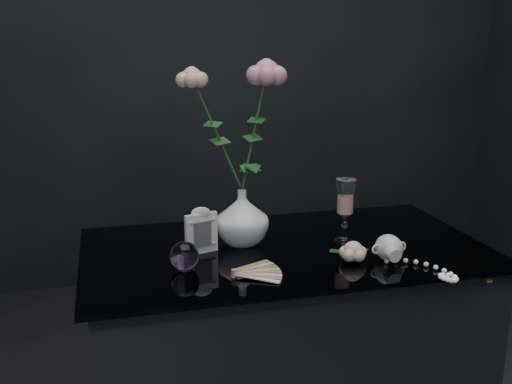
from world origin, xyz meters
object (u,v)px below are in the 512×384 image
object	(u,v)px
vase	(242,217)
paperweight	(184,256)
picture_frame	(201,230)
pearl_jar	(389,247)
loose_rose	(353,251)
wine_glass	(345,211)

from	to	relation	value
vase	paperweight	xyz separation A→B (m)	(-0.17, -0.14, -0.04)
picture_frame	pearl_jar	distance (m)	0.47
picture_frame	pearl_jar	world-z (taller)	picture_frame
loose_rose	pearl_jar	world-z (taller)	pearl_jar
wine_glass	loose_rose	size ratio (longest dim) A/B	1.15
paperweight	wine_glass	bearing A→B (deg)	11.04
paperweight	pearl_jar	size ratio (longest dim) A/B	0.29
wine_glass	pearl_jar	bearing A→B (deg)	-68.86
vase	wine_glass	distance (m)	0.27
wine_glass	paperweight	distance (m)	0.45
wine_glass	paperweight	bearing A→B (deg)	-168.96
vase	loose_rose	distance (m)	0.31
picture_frame	pearl_jar	bearing A→B (deg)	-36.89
picture_frame	paperweight	bearing A→B (deg)	-135.65
vase	wine_glass	world-z (taller)	wine_glass
wine_glass	paperweight	xyz separation A→B (m)	(-0.44, -0.09, -0.05)
vase	pearl_jar	xyz separation A→B (m)	(0.33, -0.21, -0.04)
wine_glass	pearl_jar	xyz separation A→B (m)	(0.06, -0.15, -0.05)
picture_frame	paperweight	world-z (taller)	picture_frame
pearl_jar	paperweight	bearing A→B (deg)	171.70
vase	paperweight	bearing A→B (deg)	-140.64
picture_frame	loose_rose	bearing A→B (deg)	-39.90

